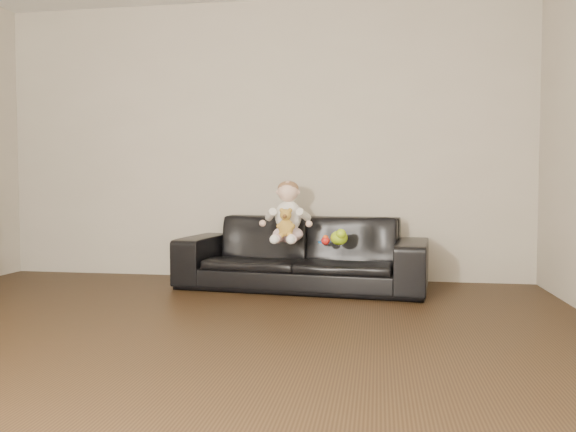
% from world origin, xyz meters
% --- Properties ---
extents(floor, '(5.50, 5.50, 0.00)m').
position_xyz_m(floor, '(0.00, 0.00, 0.00)').
color(floor, '#302011').
rests_on(floor, ground).
extents(wall_back, '(5.00, 0.00, 5.00)m').
position_xyz_m(wall_back, '(0.00, 2.75, 1.30)').
color(wall_back, '#BDB39F').
rests_on(wall_back, ground).
extents(sofa, '(2.14, 1.03, 0.60)m').
position_xyz_m(sofa, '(0.48, 2.25, 0.30)').
color(sofa, black).
rests_on(sofa, floor).
extents(baby, '(0.35, 0.43, 0.51)m').
position_xyz_m(baby, '(0.37, 2.14, 0.62)').
color(baby, '#F4CED1').
rests_on(baby, sofa).
extents(teddy_bear, '(0.12, 0.13, 0.23)m').
position_xyz_m(teddy_bear, '(0.38, 1.98, 0.57)').
color(teddy_bear, '#B68B34').
rests_on(teddy_bear, sofa).
extents(toy_green, '(0.14, 0.17, 0.11)m').
position_xyz_m(toy_green, '(0.81, 1.99, 0.46)').
color(toy_green, '#A1D218').
rests_on(toy_green, sofa).
extents(toy_rattle, '(0.08, 0.08, 0.07)m').
position_xyz_m(toy_rattle, '(0.70, 1.98, 0.43)').
color(toy_rattle, red).
rests_on(toy_rattle, sofa).
extents(toy_blue_disc, '(0.12, 0.12, 0.01)m').
position_xyz_m(toy_blue_disc, '(0.68, 2.14, 0.40)').
color(toy_blue_disc, blue).
rests_on(toy_blue_disc, sofa).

